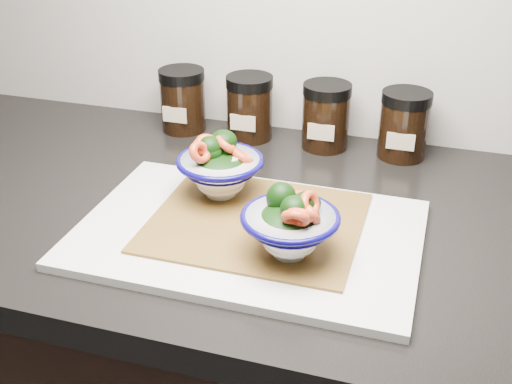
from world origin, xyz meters
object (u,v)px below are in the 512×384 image
(cutting_board, at_px, (248,234))
(spice_jar_c, at_px, (326,116))
(spice_jar_d, at_px, (404,125))
(bowl_left, at_px, (220,168))
(spice_jar_a, at_px, (183,100))
(bowl_right, at_px, (291,226))
(spice_jar_b, at_px, (250,107))

(cutting_board, bearing_deg, spice_jar_c, 83.35)
(spice_jar_d, bearing_deg, cutting_board, -117.74)
(cutting_board, bearing_deg, bowl_left, 130.69)
(bowl_left, xyz_separation_m, spice_jar_a, (-0.16, 0.24, 0.00))
(spice_jar_c, bearing_deg, spice_jar_d, 0.00)
(bowl_right, distance_m, spice_jar_a, 0.46)
(bowl_left, relative_size, spice_jar_b, 1.11)
(bowl_left, height_order, bowl_right, bowl_left)
(cutting_board, relative_size, spice_jar_c, 3.98)
(spice_jar_a, distance_m, spice_jar_b, 0.13)
(spice_jar_c, bearing_deg, bowl_right, -85.14)
(bowl_right, height_order, spice_jar_d, same)
(spice_jar_a, height_order, spice_jar_c, same)
(bowl_left, xyz_separation_m, bowl_right, (0.13, -0.12, -0.00))
(bowl_right, xyz_separation_m, spice_jar_d, (0.10, 0.36, 0.00))
(cutting_board, height_order, bowl_left, bowl_left)
(bowl_left, bearing_deg, spice_jar_a, 123.34)
(spice_jar_c, height_order, spice_jar_d, same)
(spice_jar_c, distance_m, spice_jar_d, 0.13)
(cutting_board, relative_size, spice_jar_b, 3.98)
(spice_jar_a, relative_size, spice_jar_d, 1.00)
(spice_jar_b, bearing_deg, spice_jar_c, 0.00)
(spice_jar_a, bearing_deg, spice_jar_c, 0.00)
(cutting_board, xyz_separation_m, bowl_right, (0.07, -0.04, 0.05))
(bowl_left, xyz_separation_m, spice_jar_c, (0.10, 0.24, 0.00))
(bowl_left, bearing_deg, bowl_right, -41.47)
(bowl_right, bearing_deg, spice_jar_b, 114.85)
(cutting_board, xyz_separation_m, spice_jar_a, (-0.23, 0.32, 0.05))
(bowl_left, relative_size, bowl_right, 1.03)
(bowl_right, xyz_separation_m, spice_jar_a, (-0.29, 0.36, 0.00))
(bowl_right, distance_m, spice_jar_d, 0.37)
(bowl_right, relative_size, spice_jar_d, 1.09)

